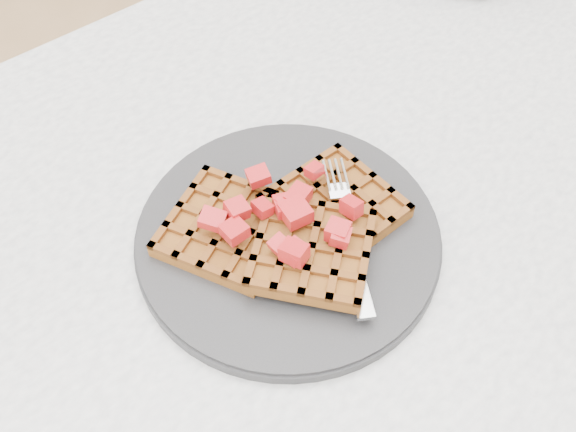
# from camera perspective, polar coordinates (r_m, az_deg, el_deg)

# --- Properties ---
(ground) EXTENTS (4.00, 4.00, 0.00)m
(ground) POSITION_cam_1_polar(r_m,az_deg,el_deg) (1.34, 2.87, -17.54)
(ground) COLOR tan
(ground) RESTS_ON ground
(table) EXTENTS (1.20, 0.80, 0.75)m
(table) POSITION_cam_1_polar(r_m,az_deg,el_deg) (0.78, 4.73, -1.43)
(table) COLOR silver
(table) RESTS_ON ground
(plate) EXTENTS (0.29, 0.29, 0.02)m
(plate) POSITION_cam_1_polar(r_m,az_deg,el_deg) (0.62, 0.00, -1.79)
(plate) COLOR #232325
(plate) RESTS_ON table
(waffles) EXTENTS (0.22, 0.22, 0.03)m
(waffles) POSITION_cam_1_polar(r_m,az_deg,el_deg) (0.60, 0.24, -0.95)
(waffles) COLOR brown
(waffles) RESTS_ON plate
(strawberry_pile) EXTENTS (0.15, 0.15, 0.02)m
(strawberry_pile) POSITION_cam_1_polar(r_m,az_deg,el_deg) (0.58, 0.00, 0.83)
(strawberry_pile) COLOR #9A0108
(strawberry_pile) RESTS_ON waffles
(fork) EXTENTS (0.11, 0.17, 0.02)m
(fork) POSITION_cam_1_polar(r_m,az_deg,el_deg) (0.61, 5.04, -1.28)
(fork) COLOR silver
(fork) RESTS_ON plate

